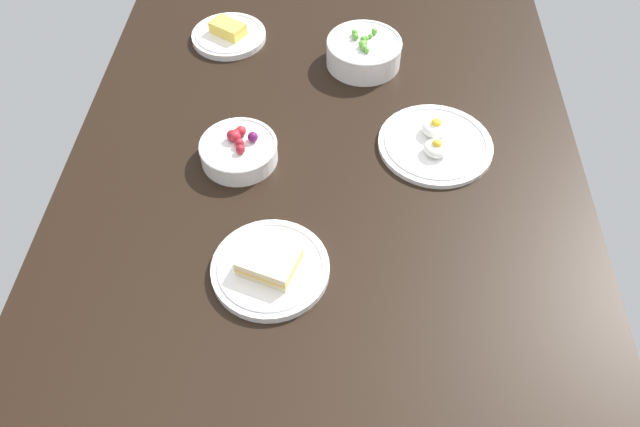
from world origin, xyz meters
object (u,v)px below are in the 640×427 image
plate_cheese (229,34)px  bowl_berries (239,150)px  plate_sandwich (270,267)px  bowl_peas (364,51)px  plate_eggs (435,143)px

plate_cheese → bowl_berries: bearing=-168.6°
bowl_berries → plate_sandwich: (-25.47, -8.60, -0.98)cm
bowl_peas → plate_eggs: bowl_peas is taller
bowl_peas → plate_eggs: 29.19cm
bowl_peas → bowl_berries: (-30.73, 23.42, -0.77)cm
plate_cheese → plate_sandwich: plate_sandwich is taller
bowl_peas → plate_sandwich: (-56.20, 14.83, -1.76)cm
plate_sandwich → bowl_peas: bearing=-14.8°
plate_sandwich → bowl_berries: bearing=18.7°
plate_cheese → bowl_berries: bowl_berries is taller
bowl_berries → plate_eggs: size_ratio=0.66×
bowl_berries → plate_sandwich: size_ratio=0.76×
plate_cheese → plate_sandwich: bearing=-165.6°
plate_cheese → bowl_peas: (-7.40, -31.13, 1.96)cm
bowl_berries → bowl_peas: bearing=-37.3°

